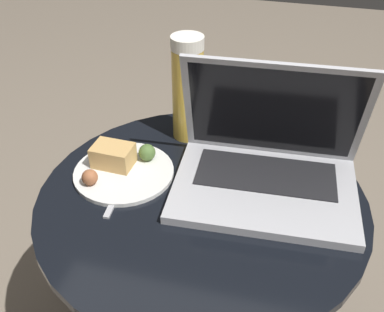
{
  "coord_description": "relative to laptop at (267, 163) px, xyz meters",
  "views": [
    {
      "loc": [
        0.16,
        -0.66,
        1.11
      ],
      "look_at": [
        -0.03,
        0.03,
        0.58
      ],
      "focal_mm": 42.0,
      "sensor_mm": 36.0,
      "label": 1
    }
  ],
  "objects": [
    {
      "name": "laptop",
      "position": [
        0.0,
        0.0,
        0.0
      ],
      "size": [
        0.38,
        0.28,
        0.26
      ],
      "color": "#B2B2B7",
      "rests_on": "table"
    },
    {
      "name": "fork",
      "position": [
        -0.29,
        -0.07,
        -0.05
      ],
      "size": [
        0.03,
        0.19,
        0.0
      ],
      "color": "#B2B2B7",
      "rests_on": "table"
    },
    {
      "name": "table",
      "position": [
        -0.12,
        -0.07,
        -0.21
      ],
      "size": [
        0.66,
        0.66,
        0.51
      ],
      "color": "#515156",
      "rests_on": "ground_plane"
    },
    {
      "name": "snack_plate",
      "position": [
        -0.3,
        -0.04,
        -0.04
      ],
      "size": [
        0.21,
        0.21,
        0.06
      ],
      "color": "silver",
      "rests_on": "table"
    },
    {
      "name": "beer_glass",
      "position": [
        -0.2,
        0.14,
        0.07
      ],
      "size": [
        0.07,
        0.07,
        0.25
      ],
      "color": "gold",
      "rests_on": "table"
    }
  ]
}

